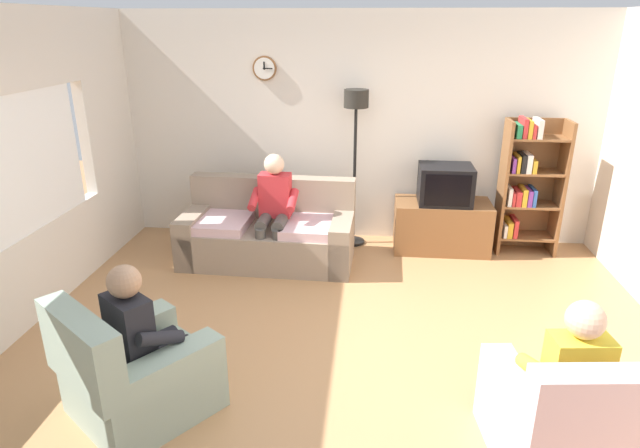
{
  "coord_description": "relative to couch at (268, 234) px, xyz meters",
  "views": [
    {
      "loc": [
        0.19,
        -3.82,
        2.56
      ],
      "look_at": [
        -0.28,
        0.76,
        0.83
      ],
      "focal_mm": 30.28,
      "sensor_mm": 36.0,
      "label": 1
    }
  ],
  "objects": [
    {
      "name": "floor_lamp",
      "position": [
        0.93,
        0.61,
        1.14
      ],
      "size": [
        0.28,
        0.28,
        1.85
      ],
      "color": "black",
      "rests_on": "ground_plane"
    },
    {
      "name": "person_in_left_armchair",
      "position": [
        -0.35,
        -2.55,
        0.29
      ],
      "size": [
        0.62,
        0.64,
        1.12
      ],
      "color": "black",
      "rests_on": "ground_plane"
    },
    {
      "name": "person_in_right_armchair",
      "position": [
        2.34,
        -2.73,
        0.29
      ],
      "size": [
        0.54,
        0.57,
        1.12
      ],
      "color": "yellow",
      "rests_on": "ground_plane"
    },
    {
      "name": "back_wall_assembly",
      "position": [
        0.96,
        0.92,
        1.04
      ],
      "size": [
        6.2,
        0.17,
        2.7
      ],
      "color": "silver",
      "rests_on": "ground_plane"
    },
    {
      "name": "ground_plane",
      "position": [
        0.96,
        -1.74,
        -0.31
      ],
      "size": [
        12.0,
        12.0,
        0.0
      ],
      "primitive_type": "plane",
      "color": "#B27F51"
    },
    {
      "name": "armchair_near_bookshelf",
      "position": [
        2.35,
        -2.82,
        -0.02
      ],
      "size": [
        0.89,
        0.96,
        0.9
      ],
      "color": "beige",
      "rests_on": "ground_plane"
    },
    {
      "name": "tv",
      "position": [
        1.98,
        0.48,
        0.5
      ],
      "size": [
        0.6,
        0.49,
        0.44
      ],
      "color": "black",
      "rests_on": "tv_stand"
    },
    {
      "name": "armchair_near_window",
      "position": [
        -0.41,
        -2.62,
        -0.02
      ],
      "size": [
        1.17,
        1.18,
        0.9
      ],
      "color": "gray",
      "rests_on": "ground_plane"
    },
    {
      "name": "couch",
      "position": [
        0.0,
        0.0,
        0.0
      ],
      "size": [
        1.92,
        0.93,
        0.9
      ],
      "color": "gray",
      "rests_on": "ground_plane"
    },
    {
      "name": "person_on_couch",
      "position": [
        0.09,
        -0.11,
        0.39
      ],
      "size": [
        0.52,
        0.54,
        1.24
      ],
      "color": "red",
      "rests_on": "ground_plane"
    },
    {
      "name": "tv_stand",
      "position": [
        1.98,
        0.51,
        -0.02
      ],
      "size": [
        1.1,
        0.56,
        0.59
      ],
      "color": "brown",
      "rests_on": "ground_plane"
    },
    {
      "name": "bookshelf",
      "position": [
        2.9,
        0.58,
        0.52
      ],
      "size": [
        0.68,
        0.36,
        1.58
      ],
      "color": "brown",
      "rests_on": "ground_plane"
    }
  ]
}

